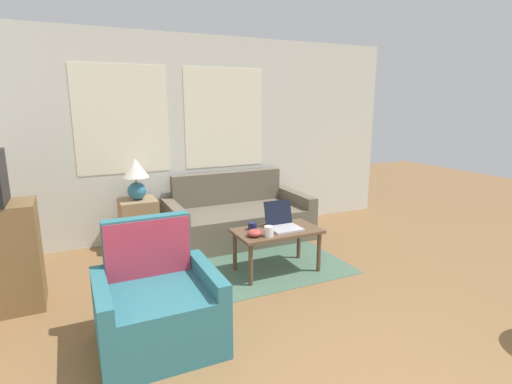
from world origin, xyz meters
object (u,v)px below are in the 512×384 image
Objects in this scene: table_lamp at (136,176)px; snack_bowl at (255,233)px; coffee_table at (277,235)px; laptop at (283,222)px; armchair at (157,308)px; cup_navy at (252,226)px; cup_yellow at (269,231)px; couch at (237,219)px.

snack_bowl is (0.90, -1.40, -0.42)m from table_lamp.
laptop is (0.08, 0.03, 0.12)m from coffee_table.
armchair reaches higher than laptop.
cup_navy is (-0.23, 0.11, 0.10)m from coffee_table.
laptop is 3.69× the size of cup_navy.
cup_navy is at bearing 101.67° from cup_yellow.
table_lamp is (-1.23, 0.15, 0.66)m from couch.
cup_yellow reaches higher than cup_navy.
couch is 20.27× the size of cup_navy.
laptop is (0.05, -1.13, 0.27)m from couch.
couch is 2.41m from armchair.
coffee_table is at bearing -26.36° from cup_navy.
snack_bowl is (-0.13, 0.06, -0.02)m from cup_yellow.
laptop is at bearing 18.91° from coffee_table.
cup_navy is 0.87× the size of cup_yellow.
table_lamp is 0.55× the size of coffee_table.
cup_navy reaches higher than snack_bowl.
cup_navy is (1.18, 0.89, 0.22)m from armchair.
cup_yellow is at bearing 26.64° from armchair.
laptop is at bearing -44.90° from table_lamp.
snack_bowl is (-0.30, -0.09, 0.10)m from coffee_table.
cup_navy is (0.97, -1.19, -0.42)m from table_lamp.
laptop is at bearing 17.51° from snack_bowl.
laptop is 0.31m from cup_yellow.
armchair is at bearing -153.36° from cup_yellow.
cup_navy is at bearing -50.85° from table_lamp.
table_lamp reaches higher than cup_navy.
coffee_table is (1.41, 0.77, 0.12)m from armchair.
cup_navy is at bearing 164.62° from laptop.
cup_navy is 0.61× the size of snack_bowl.
laptop is 3.20× the size of cup_yellow.
cup_navy is 0.22m from snack_bowl.
coffee_table is (1.20, -1.30, -0.51)m from table_lamp.
cup_navy is at bearing 36.87° from armchair.
armchair is 10.10× the size of cup_navy.
coffee_table is 0.27m from cup_navy.
table_lamp is 1.71m from snack_bowl.
armchair is at bearing -126.77° from couch.
table_lamp is at bearing 84.12° from armchair.
couch is 1.40m from table_lamp.
cup_yellow is at bearing -138.87° from coffee_table.
coffee_table is 2.69× the size of laptop.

